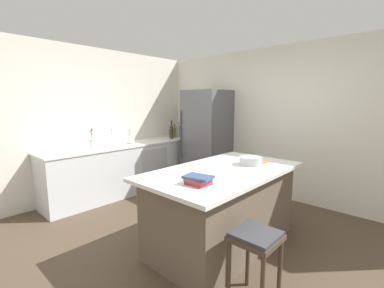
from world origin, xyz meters
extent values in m
plane|color=#4C3D2D|center=(0.00, 0.00, 0.00)|extent=(7.20, 7.20, 0.00)
cube|color=silver|center=(0.00, 2.25, 1.30)|extent=(6.00, 0.10, 2.60)
cube|color=silver|center=(-2.45, 0.00, 1.30)|extent=(0.10, 6.00, 2.60)
cube|color=silver|center=(-2.08, 0.59, 0.44)|extent=(0.63, 3.02, 0.87)
cube|color=white|center=(-2.08, 0.59, 0.89)|extent=(0.66, 3.05, 0.03)
cube|color=#B2B5BA|center=(-1.76, 0.97, 0.44)|extent=(0.01, 0.60, 0.73)
cube|color=brown|center=(0.33, 0.26, 0.43)|extent=(0.92, 1.74, 0.87)
cube|color=white|center=(0.33, 0.26, 0.89)|extent=(1.08, 1.94, 0.04)
cube|color=#56565B|center=(-1.22, 1.85, 0.94)|extent=(0.79, 0.71, 1.89)
cylinder|color=#4C4C51|center=(-1.58, 1.47, 1.04)|extent=(0.02, 0.02, 0.94)
cylinder|color=#473828|center=(0.92, -0.47, 0.28)|extent=(0.04, 0.04, 0.56)
cylinder|color=#473828|center=(0.92, -0.17, 0.28)|extent=(0.04, 0.04, 0.56)
cylinder|color=#473828|center=(1.22, -0.17, 0.28)|extent=(0.04, 0.04, 0.56)
cube|color=#473828|center=(1.07, -0.32, 0.58)|extent=(0.36, 0.36, 0.04)
cube|color=#38383D|center=(1.07, -0.32, 0.61)|extent=(0.34, 0.34, 0.03)
cylinder|color=silver|center=(-2.14, 0.31, 0.91)|extent=(0.05, 0.05, 0.02)
cylinder|color=silver|center=(-2.14, 0.31, 1.06)|extent=(0.02, 0.02, 0.28)
cylinder|color=silver|center=(-2.08, 0.31, 1.18)|extent=(0.14, 0.02, 0.02)
cylinder|color=silver|center=(-2.07, -0.10, 0.98)|extent=(0.09, 0.09, 0.15)
cylinder|color=#4C7F3D|center=(-2.08, -0.09, 1.06)|extent=(0.01, 0.02, 0.19)
sphere|color=#DB4C66|center=(-2.08, -0.09, 1.15)|extent=(0.04, 0.04, 0.04)
cylinder|color=#4C7F3D|center=(-2.07, -0.10, 1.08)|extent=(0.01, 0.02, 0.23)
sphere|color=#DB4C66|center=(-2.07, -0.10, 1.19)|extent=(0.04, 0.04, 0.04)
cylinder|color=#4C7F3D|center=(-2.06, -0.09, 1.09)|extent=(0.01, 0.05, 0.26)
sphere|color=#DB4C66|center=(-2.06, -0.09, 1.22)|extent=(0.04, 0.04, 0.04)
cylinder|color=gray|center=(-2.04, 0.63, 0.91)|extent=(0.14, 0.14, 0.01)
cylinder|color=white|center=(-2.04, 0.63, 1.05)|extent=(0.11, 0.11, 0.26)
cylinder|color=gray|center=(-2.04, 0.63, 1.20)|extent=(0.02, 0.02, 0.04)
cylinder|color=silver|center=(-2.10, 2.01, 1.03)|extent=(0.07, 0.07, 0.25)
cylinder|color=silver|center=(-2.10, 2.01, 1.20)|extent=(0.03, 0.03, 0.07)
cylinder|color=black|center=(-2.10, 2.01, 1.24)|extent=(0.04, 0.04, 0.01)
cylinder|color=#8CB79E|center=(-2.09, 1.91, 1.02)|extent=(0.07, 0.07, 0.23)
cylinder|color=#8CB79E|center=(-2.09, 1.91, 1.17)|extent=(0.03, 0.03, 0.07)
cylinder|color=black|center=(-2.09, 1.91, 1.21)|extent=(0.03, 0.03, 0.01)
cylinder|color=#994C23|center=(-2.11, 1.81, 1.01)|extent=(0.06, 0.06, 0.21)
cylinder|color=#994C23|center=(-2.11, 1.81, 1.15)|extent=(0.03, 0.03, 0.07)
cylinder|color=black|center=(-2.11, 1.81, 1.19)|extent=(0.03, 0.03, 0.01)
cylinder|color=red|center=(-2.14, 1.71, 0.99)|extent=(0.06, 0.06, 0.18)
cylinder|color=red|center=(-2.14, 1.71, 1.10)|extent=(0.02, 0.02, 0.05)
cylinder|color=black|center=(-2.14, 1.71, 1.14)|extent=(0.03, 0.03, 0.01)
cylinder|color=#19381E|center=(-1.99, 1.61, 1.04)|extent=(0.06, 0.06, 0.27)
cylinder|color=#19381E|center=(-1.99, 1.61, 1.22)|extent=(0.03, 0.03, 0.10)
cylinder|color=black|center=(-1.99, 1.61, 1.28)|extent=(0.03, 0.03, 0.01)
cube|color=#A83338|center=(0.48, -0.35, 0.92)|extent=(0.20, 0.18, 0.03)
cube|color=#A83338|center=(0.48, -0.35, 0.95)|extent=(0.22, 0.21, 0.03)
cube|color=#334770|center=(0.48, -0.35, 0.98)|extent=(0.29, 0.23, 0.02)
cylinder|color=#B2B5BA|center=(0.44, 0.66, 0.96)|extent=(0.27, 0.27, 0.10)
cube|color=#9E7042|center=(0.39, 0.85, 0.92)|extent=(0.32, 0.24, 0.02)
camera|label=1|loc=(2.02, -2.10, 1.66)|focal=24.39mm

